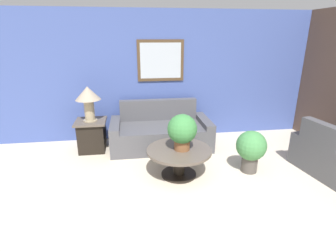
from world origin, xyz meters
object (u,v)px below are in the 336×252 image
(table_lamp, at_px, (88,97))
(potted_plant_on_table, at_px, (182,130))
(coffee_table, at_px, (179,156))
(armchair, at_px, (333,156))
(potted_plant_floor, at_px, (251,148))
(couch_main, at_px, (161,133))
(side_table, at_px, (92,135))

(table_lamp, bearing_deg, potted_plant_on_table, -38.32)
(coffee_table, relative_size, table_lamp, 1.56)
(armchair, height_order, coffee_table, armchair)
(table_lamp, relative_size, potted_plant_floor, 0.93)
(couch_main, distance_m, armchair, 2.99)
(armchair, bearing_deg, side_table, 61.92)
(armchair, bearing_deg, coffee_table, 76.12)
(coffee_table, relative_size, side_table, 1.69)
(table_lamp, relative_size, potted_plant_on_table, 1.16)
(side_table, distance_m, potted_plant_on_table, 1.98)
(armchair, relative_size, potted_plant_floor, 1.69)
(armchair, height_order, side_table, armchair)
(armchair, height_order, potted_plant_on_table, potted_plant_on_table)
(potted_plant_on_table, height_order, potted_plant_floor, potted_plant_on_table)
(table_lamp, bearing_deg, side_table, 180.00)
(couch_main, xyz_separation_m, potted_plant_floor, (1.31, -1.24, 0.13))
(coffee_table, relative_size, potted_plant_floor, 1.45)
(coffee_table, bearing_deg, table_lamp, 141.13)
(couch_main, height_order, table_lamp, table_lamp)
(side_table, distance_m, potted_plant_floor, 2.90)
(couch_main, bearing_deg, table_lamp, -179.25)
(side_table, xyz_separation_m, table_lamp, (0.00, 0.00, 0.74))
(table_lamp, bearing_deg, potted_plant_floor, -25.02)
(potted_plant_floor, bearing_deg, coffee_table, 177.93)
(coffee_table, distance_m, potted_plant_floor, 1.16)
(armchair, bearing_deg, potted_plant_floor, 72.73)
(armchair, height_order, potted_plant_floor, armchair)
(side_table, bearing_deg, couch_main, 0.75)
(couch_main, bearing_deg, side_table, -179.25)
(couch_main, bearing_deg, potted_plant_floor, -43.56)
(coffee_table, height_order, table_lamp, table_lamp)
(armchair, height_order, table_lamp, table_lamp)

